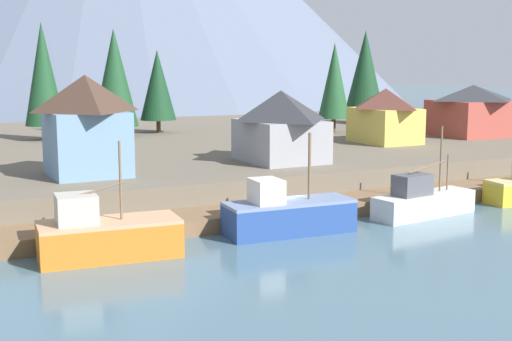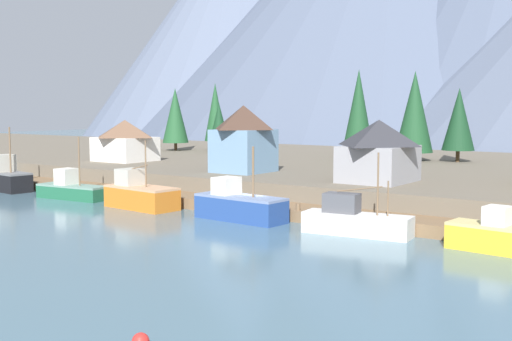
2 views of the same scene
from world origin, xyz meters
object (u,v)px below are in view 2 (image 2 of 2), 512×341
Objects in this scene: house_grey at (379,150)px; conifer_back_left at (459,119)px; conifer_near_left at (175,115)px; fishing_boat_green at (72,189)px; conifer_far_left at (415,112)px; house_white at (125,140)px; fishing_boat_yellow at (511,238)px; conifer_mid_right at (358,108)px; conifer_near_right at (219,122)px; conifer_back_right at (215,112)px; fishing_boat_black at (8,178)px; fishing_boat_white at (354,220)px; fishing_boat_blue at (239,206)px; house_blue at (244,138)px; fishing_boat_orange at (140,195)px.

house_grey is 27.08m from conifer_back_left.
conifer_back_left is (45.15, 4.59, -0.24)m from conifer_near_left.
fishing_boat_green is at bearing -63.17° from conifer_near_left.
house_white is at bearing -143.74° from conifer_far_left.
conifer_mid_right reaches higher than fishing_boat_yellow.
conifer_near_right is 5.90m from conifer_back_right.
house_white is at bearing 175.54° from house_grey.
fishing_boat_black is 37.31m from conifer_near_right.
fishing_boat_yellow is 0.71× the size of conifer_far_left.
fishing_boat_black is at bearing -130.73° from conifer_far_left.
fishing_boat_black is 0.87× the size of fishing_boat_green.
fishing_boat_white is 0.71× the size of conifer_far_left.
fishing_boat_blue is 1.00× the size of fishing_boat_yellow.
house_white is at bearing -146.44° from conifer_back_left.
house_blue is at bearing 40.26° from fishing_boat_green.
fishing_boat_yellow is at bearing 6.51° from fishing_boat_black.
fishing_boat_orange is at bearing -51.53° from conifer_near_left.
house_blue is 30.60m from conifer_back_left.
fishing_boat_green is 1.17× the size of house_white.
conifer_near_right is at bearing -178.07° from conifer_mid_right.
conifer_near_left reaches higher than house_white.
fishing_boat_blue is 0.71× the size of conifer_far_left.
conifer_far_left is at bearing 93.70° from fishing_boat_blue.
fishing_boat_yellow is at bearing -67.35° from conifer_back_left.
conifer_back_left is at bearing 85.97° from fishing_boat_blue.
fishing_boat_orange reaches higher than fishing_boat_blue.
fishing_boat_blue is 1.00× the size of fishing_boat_white.
house_blue is 24.80m from conifer_mid_right.
fishing_boat_blue is (21.95, -0.03, 0.25)m from fishing_boat_green.
house_blue is at bearing -93.39° from conifer_mid_right.
conifer_mid_right is (-14.48, 24.67, 3.92)m from house_grey.
house_blue reaches higher than fishing_boat_blue.
conifer_far_left is (-0.03, 38.42, 7.72)m from fishing_boat_blue.
house_white is 25.71m from conifer_back_right.
fishing_boat_blue is 0.82× the size of conifer_near_left.
house_blue is at bearing 128.99° from fishing_boat_blue.
fishing_boat_green is 0.82× the size of conifer_near_left.
fishing_boat_green is 18.92m from house_blue.
conifer_mid_right reaches higher than conifer_far_left.
conifer_near_left is 45.38m from conifer_back_left.
fishing_boat_blue is 1.14× the size of house_grey.
house_blue is 0.99× the size of house_grey.
fishing_boat_yellow is (55.12, 0.14, -0.42)m from fishing_boat_black.
conifer_far_left is at bearing 6.10° from conifer_mid_right.
house_grey is 0.60× the size of conifer_mid_right.
fishing_boat_green is 1.07× the size of conifer_near_right.
house_white is 0.70× the size of conifer_near_left.
conifer_near_right reaches higher than house_blue.
fishing_boat_orange is 0.77× the size of conifer_near_left.
fishing_boat_black is 41.59m from conifer_back_right.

